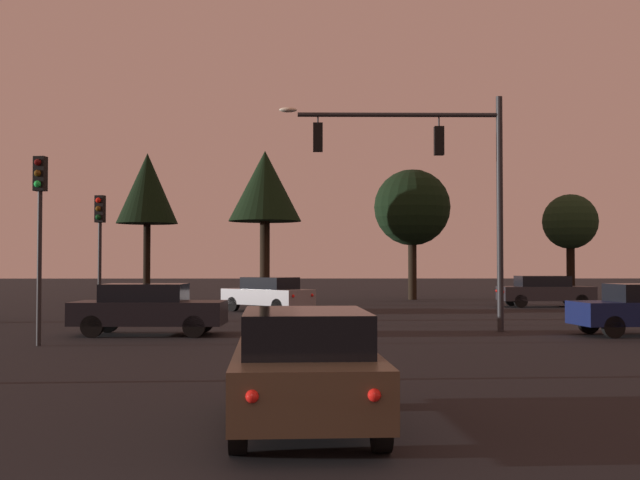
{
  "coord_description": "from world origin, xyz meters",
  "views": [
    {
      "loc": [
        0.54,
        -5.03,
        2.12
      ],
      "look_at": [
        0.8,
        20.08,
        2.86
      ],
      "focal_mm": 44.8,
      "sensor_mm": 36.0,
      "label": 1
    }
  ],
  "objects_px": {
    "traffic_light_corner_right": "(40,213)",
    "tree_left_far": "(147,189)",
    "car_nearside_lane": "(305,366)",
    "car_parked_lot": "(268,294)",
    "tree_behind_sign": "(265,188)",
    "tree_right_cluster": "(570,223)",
    "tree_center_horizon": "(412,208)",
    "car_crossing_right": "(148,308)",
    "car_far_lane": "(545,291)",
    "traffic_light_corner_left": "(100,234)",
    "traffic_signal_mast_arm": "(437,169)"
  },
  "relations": [
    {
      "from": "traffic_light_corner_right",
      "to": "tree_left_far",
      "type": "xyz_separation_m",
      "value": [
        -2.01,
        23.15,
        2.76
      ]
    },
    {
      "from": "car_nearside_lane",
      "to": "car_parked_lot",
      "type": "distance_m",
      "value": 24.92
    },
    {
      "from": "tree_behind_sign",
      "to": "tree_right_cluster",
      "type": "relative_size",
      "value": 1.25
    },
    {
      "from": "traffic_light_corner_right",
      "to": "car_parked_lot",
      "type": "xyz_separation_m",
      "value": [
        5.11,
        14.5,
        -2.64
      ]
    },
    {
      "from": "tree_center_horizon",
      "to": "tree_right_cluster",
      "type": "height_order",
      "value": "tree_center_horizon"
    },
    {
      "from": "car_parked_lot",
      "to": "car_nearside_lane",
      "type": "bearing_deg",
      "value": -85.78
    },
    {
      "from": "car_crossing_right",
      "to": "car_nearside_lane",
      "type": "bearing_deg",
      "value": -70.49
    },
    {
      "from": "car_nearside_lane",
      "to": "car_far_lane",
      "type": "relative_size",
      "value": 0.95
    },
    {
      "from": "tree_left_far",
      "to": "tree_right_cluster",
      "type": "relative_size",
      "value": 1.31
    },
    {
      "from": "car_far_lane",
      "to": "car_nearside_lane",
      "type": "bearing_deg",
      "value": -111.86
    },
    {
      "from": "traffic_light_corner_left",
      "to": "tree_left_far",
      "type": "bearing_deg",
      "value": 96.6
    },
    {
      "from": "traffic_signal_mast_arm",
      "to": "traffic_light_corner_left",
      "type": "relative_size",
      "value": 1.68
    },
    {
      "from": "car_crossing_right",
      "to": "tree_behind_sign",
      "type": "xyz_separation_m",
      "value": [
        2.48,
        16.45,
        5.16
      ]
    },
    {
      "from": "car_nearside_lane",
      "to": "tree_behind_sign",
      "type": "xyz_separation_m",
      "value": [
        -2.28,
        29.87,
        5.16
      ]
    },
    {
      "from": "car_far_lane",
      "to": "tree_left_far",
      "type": "height_order",
      "value": "tree_left_far"
    },
    {
      "from": "car_parked_lot",
      "to": "tree_behind_sign",
      "type": "xyz_separation_m",
      "value": [
        -0.44,
        5.02,
        5.16
      ]
    },
    {
      "from": "car_crossing_right",
      "to": "tree_behind_sign",
      "type": "distance_m",
      "value": 17.42
    },
    {
      "from": "tree_left_far",
      "to": "tree_right_cluster",
      "type": "xyz_separation_m",
      "value": [
        24.5,
        3.63,
        -1.63
      ]
    },
    {
      "from": "car_nearside_lane",
      "to": "tree_right_cluster",
      "type": "xyz_separation_m",
      "value": [
        15.55,
        37.12,
        3.77
      ]
    },
    {
      "from": "car_far_lane",
      "to": "tree_behind_sign",
      "type": "xyz_separation_m",
      "value": [
        -13.77,
        1.22,
        5.16
      ]
    },
    {
      "from": "tree_center_horizon",
      "to": "tree_right_cluster",
      "type": "relative_size",
      "value": 1.22
    },
    {
      "from": "tree_center_horizon",
      "to": "car_nearside_lane",
      "type": "bearing_deg",
      "value": -99.35
    },
    {
      "from": "car_far_lane",
      "to": "tree_center_horizon",
      "type": "distance_m",
      "value": 10.6
    },
    {
      "from": "car_far_lane",
      "to": "tree_left_far",
      "type": "distance_m",
      "value": 21.7
    },
    {
      "from": "traffic_light_corner_left",
      "to": "tree_right_cluster",
      "type": "bearing_deg",
      "value": 42.9
    },
    {
      "from": "tree_center_horizon",
      "to": "tree_right_cluster",
      "type": "distance_m",
      "value": 9.6
    },
    {
      "from": "car_far_lane",
      "to": "traffic_signal_mast_arm",
      "type": "bearing_deg",
      "value": -117.91
    },
    {
      "from": "traffic_light_corner_right",
      "to": "car_far_lane",
      "type": "relative_size",
      "value": 1.08
    },
    {
      "from": "traffic_light_corner_left",
      "to": "traffic_light_corner_right",
      "type": "xyz_separation_m",
      "value": [
        0.01,
        -5.87,
        0.33
      ]
    },
    {
      "from": "traffic_light_corner_right",
      "to": "car_crossing_right",
      "type": "relative_size",
      "value": 1.08
    },
    {
      "from": "car_parked_lot",
      "to": "traffic_signal_mast_arm",
      "type": "bearing_deg",
      "value": -60.38
    },
    {
      "from": "traffic_signal_mast_arm",
      "to": "tree_center_horizon",
      "type": "distance_m",
      "value": 22.01
    },
    {
      "from": "traffic_signal_mast_arm",
      "to": "car_far_lane",
      "type": "bearing_deg",
      "value": 62.09
    },
    {
      "from": "traffic_signal_mast_arm",
      "to": "tree_left_far",
      "type": "distance_m",
      "value": 23.0
    },
    {
      "from": "traffic_light_corner_left",
      "to": "car_nearside_lane",
      "type": "bearing_deg",
      "value": -66.79
    },
    {
      "from": "traffic_light_corner_left",
      "to": "traffic_light_corner_right",
      "type": "distance_m",
      "value": 5.88
    },
    {
      "from": "car_crossing_right",
      "to": "car_parked_lot",
      "type": "bearing_deg",
      "value": 75.67
    },
    {
      "from": "car_crossing_right",
      "to": "tree_left_far",
      "type": "distance_m",
      "value": 21.21
    },
    {
      "from": "car_far_lane",
      "to": "tree_left_far",
      "type": "relative_size",
      "value": 0.55
    },
    {
      "from": "tree_behind_sign",
      "to": "tree_left_far",
      "type": "xyz_separation_m",
      "value": [
        -6.68,
        3.63,
        0.25
      ]
    },
    {
      "from": "traffic_signal_mast_arm",
      "to": "tree_left_far",
      "type": "height_order",
      "value": "tree_left_far"
    },
    {
      "from": "traffic_light_corner_left",
      "to": "tree_behind_sign",
      "type": "xyz_separation_m",
      "value": [
        4.68,
        13.65,
        2.85
      ]
    },
    {
      "from": "car_nearside_lane",
      "to": "car_crossing_right",
      "type": "relative_size",
      "value": 0.96
    },
    {
      "from": "car_crossing_right",
      "to": "tree_left_far",
      "type": "xyz_separation_m",
      "value": [
        -4.2,
        20.08,
        5.4
      ]
    },
    {
      "from": "traffic_signal_mast_arm",
      "to": "tree_center_horizon",
      "type": "height_order",
      "value": "tree_center_horizon"
    },
    {
      "from": "car_parked_lot",
      "to": "tree_left_far",
      "type": "bearing_deg",
      "value": 129.47
    },
    {
      "from": "car_crossing_right",
      "to": "car_far_lane",
      "type": "relative_size",
      "value": 1.0
    },
    {
      "from": "traffic_light_corner_right",
      "to": "tree_center_horizon",
      "type": "xyz_separation_m",
      "value": [
        12.95,
        26.12,
        1.95
      ]
    },
    {
      "from": "car_parked_lot",
      "to": "tree_center_horizon",
      "type": "relative_size",
      "value": 0.56
    },
    {
      "from": "traffic_light_corner_left",
      "to": "car_parked_lot",
      "type": "height_order",
      "value": "traffic_light_corner_left"
    }
  ]
}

